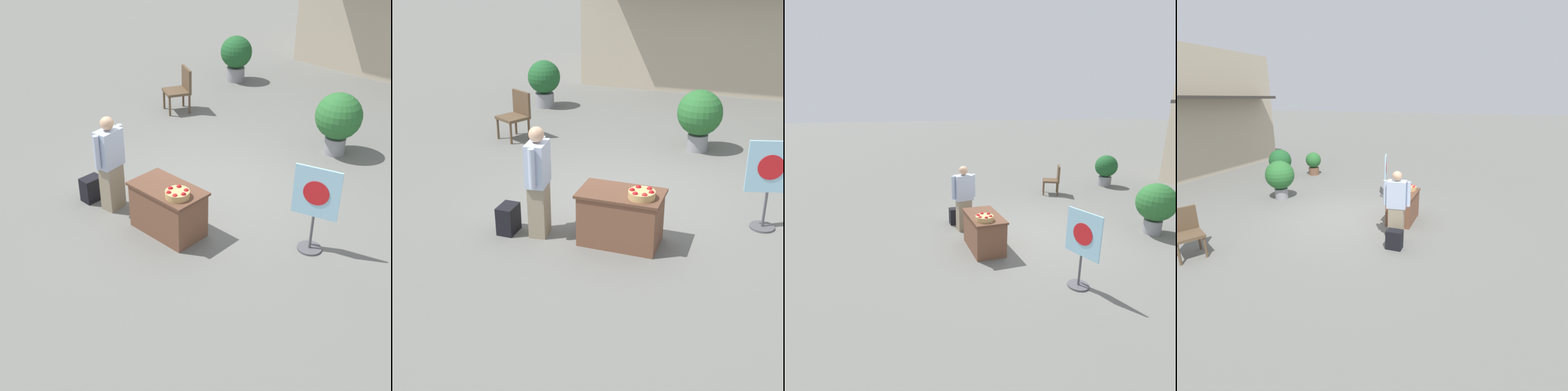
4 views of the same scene
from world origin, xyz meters
TOP-DOWN VIEW (x-y plane):
  - ground_plane at (0.00, 0.00)m, footprint 120.00×120.00m
  - display_table at (0.37, -1.37)m, footprint 1.15×0.66m
  - apple_basket at (0.67, -1.46)m, footprint 0.36×0.36m
  - person_visitor at (-0.79, -1.51)m, footprint 0.31×0.61m
  - backpack at (-1.24, -1.61)m, footprint 0.24×0.34m
  - poster_board at (2.23, -0.27)m, footprint 0.65×0.36m
  - patio_chair at (-3.00, 2.28)m, footprint 0.74×0.74m
  - potted_plant_far_left at (0.79, 2.77)m, footprint 0.90×0.90m
  - potted_plant_near_left at (-3.44, 4.78)m, footprint 0.82×0.82m

SIDE VIEW (x-z plane):
  - ground_plane at x=0.00m, z-range 0.00..0.00m
  - backpack at x=-1.24m, z-range 0.00..0.42m
  - display_table at x=0.37m, z-range 0.00..0.77m
  - patio_chair at x=-3.00m, z-range 0.06..1.07m
  - potted_plant_near_left at x=-3.44m, z-range 0.11..1.29m
  - potted_plant_far_left at x=0.79m, z-range 0.12..1.36m
  - poster_board at x=2.23m, z-range 0.09..1.44m
  - person_visitor at x=-0.79m, z-range 0.01..1.62m
  - apple_basket at x=0.67m, z-range 0.76..0.89m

